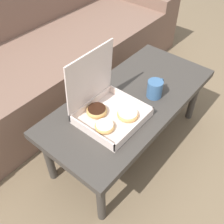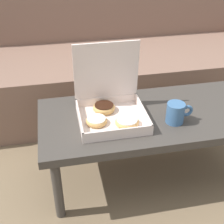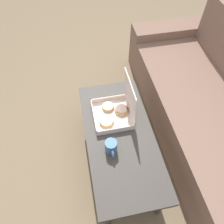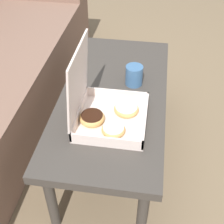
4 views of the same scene
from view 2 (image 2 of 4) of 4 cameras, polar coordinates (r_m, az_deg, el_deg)
The scene contains 5 objects.
ground_plane at distance 1.82m, azimuth 5.51°, elevation -9.99°, with size 12.00×12.00×0.00m, color #756047.
couch at distance 2.34m, azimuth 0.23°, elevation 9.06°, with size 2.52×0.84×0.87m.
coffee_table at distance 1.56m, azimuth 6.72°, elevation -1.68°, with size 1.07×0.50×0.40m.
pastry_box at distance 1.47m, azimuth -0.39°, elevation 1.01°, with size 0.31×0.30×0.34m.
coffee_mug at distance 1.47m, azimuth 11.64°, elevation -0.14°, with size 0.13×0.08×0.10m.
Camera 2 is at (-0.43, -1.26, 1.24)m, focal length 50.00 mm.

